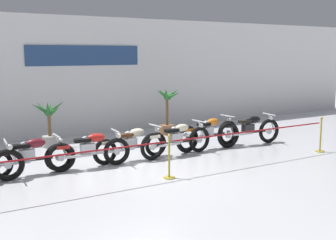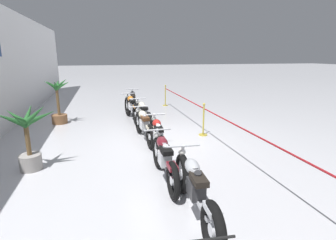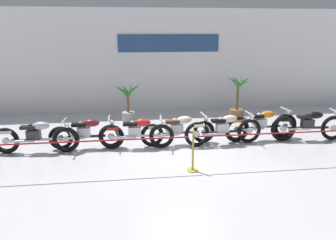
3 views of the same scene
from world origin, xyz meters
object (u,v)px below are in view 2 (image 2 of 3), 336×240
motorcycle_red_2 (158,137)px  potted_palm_right_of_row (58,104)px  stanchion_mid_left (203,124)px  stanchion_mid_right (165,99)px  motorcycle_black_6 (133,102)px  motorcycle_cream_4 (143,115)px  motorcycle_cream_3 (144,126)px  stanchion_far_left (224,124)px  potted_palm_left_of_row (28,138)px  motorcycle_silver_0 (195,191)px  motorcycle_maroon_1 (164,160)px  motorcycle_orange_5 (132,108)px

motorcycle_red_2 → potted_palm_right_of_row: 4.99m
stanchion_mid_left → stanchion_mid_right: size_ratio=1.00×
motorcycle_black_6 → stanchion_mid_right: (1.20, -1.78, -0.13)m
motorcycle_cream_4 → motorcycle_black_6: (2.74, 0.03, 0.01)m
motorcycle_cream_4 → motorcycle_cream_3: bearing=172.3°
motorcycle_black_6 → stanchion_mid_right: bearing=-56.0°
stanchion_mid_left → potted_palm_right_of_row: bearing=59.8°
motorcycle_black_6 → stanchion_far_left: (-5.50, -1.78, 0.25)m
motorcycle_cream_3 → motorcycle_red_2: bearing=-172.5°
motorcycle_cream_3 → motorcycle_black_6: motorcycle_black_6 is taller
stanchion_mid_left → stanchion_mid_right: same height
motorcycle_cream_3 → motorcycle_black_6: 4.08m
potted_palm_left_of_row → stanchion_mid_left: (1.51, -4.73, -0.38)m
motorcycle_cream_3 → stanchion_mid_left: (0.04, -1.93, -0.10)m
motorcycle_silver_0 → motorcycle_maroon_1: (1.35, 0.18, -0.01)m
potted_palm_right_of_row → motorcycle_silver_0: bearing=-156.7°
motorcycle_cream_4 → stanchion_far_left: (-2.77, -1.74, 0.26)m
motorcycle_red_2 → potted_palm_left_of_row: 2.99m
motorcycle_silver_0 → stanchion_mid_right: size_ratio=2.27×
motorcycle_cream_4 → motorcycle_black_6: 2.74m
motorcycle_maroon_1 → potted_palm_left_of_row: (1.25, 2.79, 0.28)m
motorcycle_orange_5 → stanchion_mid_right: bearing=-37.1°
motorcycle_red_2 → stanchion_mid_right: 6.77m
stanchion_mid_right → motorcycle_cream_4: bearing=156.1°
potted_palm_left_of_row → stanchion_far_left: 4.73m
motorcycle_black_6 → motorcycle_red_2: bearing=-179.8°
motorcycle_orange_5 → stanchion_mid_left: (-2.59, -2.00, -0.12)m
motorcycle_red_2 → motorcycle_orange_5: size_ratio=0.89×
motorcycle_silver_0 → stanchion_mid_left: bearing=-23.2°
motorcycle_cream_3 → stanchion_mid_right: 5.62m
stanchion_mid_left → motorcycle_black_6: bearing=23.7°
motorcycle_cream_3 → motorcycle_orange_5: size_ratio=0.93×
motorcycle_red_2 → motorcycle_orange_5: 3.89m
motorcycle_maroon_1 → stanchion_mid_right: (8.00, -1.94, -0.10)m
potted_palm_right_of_row → stanchion_mid_left: (-2.73, -4.71, -0.40)m
motorcycle_orange_5 → motorcycle_maroon_1: bearing=-179.3°
motorcycle_silver_0 → motorcycle_red_2: (2.81, 0.00, -0.00)m
motorcycle_orange_5 → motorcycle_black_6: bearing=-8.8°
stanchion_mid_right → motorcycle_cream_3: bearing=160.0°
motorcycle_maroon_1 → potted_palm_right_of_row: 6.15m
stanchion_mid_right → potted_palm_left_of_row: bearing=145.0°
motorcycle_silver_0 → stanchion_far_left: (2.64, -1.76, 0.27)m
motorcycle_cream_4 → potted_palm_left_of_row: size_ratio=1.56×
motorcycle_cream_4 → potted_palm_left_of_row: bearing=133.3°
motorcycle_red_2 → stanchion_far_left: bearing=-95.5°
motorcycle_cream_3 → motorcycle_cream_4: (1.34, -0.18, 0.02)m
motorcycle_silver_0 → motorcycle_cream_4: size_ratio=0.99×
stanchion_far_left → stanchion_mid_left: 1.51m
motorcycle_maroon_1 → stanchion_far_left: stanchion_far_left is taller
motorcycle_silver_0 → stanchion_mid_left: stanchion_mid_left is taller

